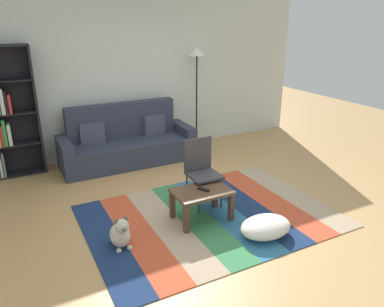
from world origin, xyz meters
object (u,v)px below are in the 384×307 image
(coffee_table, at_px, (202,196))
(pouf, at_px, (266,227))
(dog, at_px, (120,234))
(tv_remote, at_px, (203,190))
(folding_chair, at_px, (201,166))
(couch, at_px, (127,143))
(standing_lamp, at_px, (197,65))

(coffee_table, distance_m, pouf, 0.85)
(dog, relative_size, tv_remote, 2.65)
(dog, bearing_deg, folding_chair, 21.25)
(couch, relative_size, folding_chair, 2.51)
(standing_lamp, bearing_deg, dog, -131.77)
(pouf, distance_m, tv_remote, 0.85)
(couch, distance_m, folding_chair, 1.99)
(coffee_table, relative_size, standing_lamp, 0.37)
(folding_chair, bearing_deg, dog, -146.06)
(couch, xyz_separation_m, standing_lamp, (1.47, 0.21, 1.22))
(coffee_table, distance_m, folding_chair, 0.49)
(pouf, relative_size, dog, 1.57)
(coffee_table, relative_size, tv_remote, 4.66)
(standing_lamp, bearing_deg, couch, -172.00)
(pouf, xyz_separation_m, folding_chair, (-0.27, 1.07, 0.42))
(couch, distance_m, standing_lamp, 1.93)
(coffee_table, xyz_separation_m, standing_lamp, (1.29, 2.54, 1.23))
(pouf, relative_size, folding_chair, 0.70)
(dog, xyz_separation_m, folding_chair, (1.28, 0.50, 0.37))
(pouf, distance_m, dog, 1.65)
(dog, bearing_deg, standing_lamp, 48.23)
(pouf, xyz_separation_m, standing_lamp, (0.81, 3.21, 1.44))
(dog, distance_m, standing_lamp, 3.81)
(couch, bearing_deg, tv_remote, -84.99)
(dog, bearing_deg, pouf, -20.15)
(dog, distance_m, tv_remote, 1.12)
(couch, height_order, tv_remote, couch)
(pouf, height_order, dog, dog)
(standing_lamp, bearing_deg, folding_chair, -116.73)
(tv_remote, bearing_deg, dog, 154.31)
(pouf, distance_m, folding_chair, 1.17)
(coffee_table, height_order, tv_remote, tv_remote)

